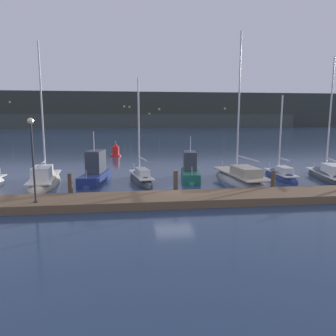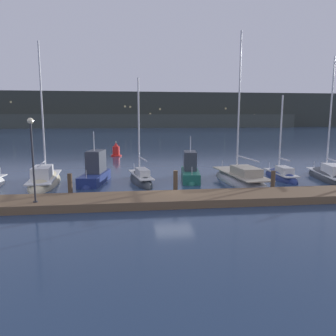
{
  "view_description": "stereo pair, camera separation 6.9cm",
  "coord_description": "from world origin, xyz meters",
  "px_view_note": "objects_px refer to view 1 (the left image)",
  "views": [
    {
      "loc": [
        -3.08,
        -20.58,
        4.99
      ],
      "look_at": [
        0.0,
        3.14,
        1.2
      ],
      "focal_mm": 35.0,
      "sensor_mm": 36.0,
      "label": 1
    },
    {
      "loc": [
        -3.01,
        -20.59,
        4.99
      ],
      "look_at": [
        0.0,
        3.14,
        1.2
      ],
      "focal_mm": 35.0,
      "sensor_mm": 36.0,
      "label": 2
    }
  ],
  "objects_px": {
    "sailboat_berth_4": "(141,181)",
    "dock_lamppost": "(32,147)",
    "sailboat_berth_6": "(240,181)",
    "motorboat_berth_3": "(95,177)",
    "sailboat_berth_8": "(329,178)",
    "sailboat_berth_2": "(45,182)",
    "motorboat_berth_5": "(190,175)",
    "channel_buoy": "(116,151)",
    "sailboat_berth_7": "(281,177)"
  },
  "relations": [
    {
      "from": "motorboat_berth_5",
      "to": "sailboat_berth_8",
      "type": "relative_size",
      "value": 0.48
    },
    {
      "from": "sailboat_berth_2",
      "to": "motorboat_berth_3",
      "type": "xyz_separation_m",
      "value": [
        3.71,
        -0.08,
        0.29
      ]
    },
    {
      "from": "sailboat_berth_4",
      "to": "channel_buoy",
      "type": "height_order",
      "value": "sailboat_berth_4"
    },
    {
      "from": "sailboat_berth_8",
      "to": "dock_lamppost",
      "type": "relative_size",
      "value": 2.33
    },
    {
      "from": "sailboat_berth_7",
      "to": "sailboat_berth_4",
      "type": "bearing_deg",
      "value": -178.66
    },
    {
      "from": "sailboat_berth_6",
      "to": "dock_lamppost",
      "type": "relative_size",
      "value": 2.67
    },
    {
      "from": "sailboat_berth_4",
      "to": "sailboat_berth_2",
      "type": "bearing_deg",
      "value": 176.24
    },
    {
      "from": "sailboat_berth_6",
      "to": "dock_lamppost",
      "type": "bearing_deg",
      "value": -156.46
    },
    {
      "from": "sailboat_berth_6",
      "to": "dock_lamppost",
      "type": "height_order",
      "value": "sailboat_berth_6"
    },
    {
      "from": "sailboat_berth_2",
      "to": "motorboat_berth_3",
      "type": "relative_size",
      "value": 2.18
    },
    {
      "from": "sailboat_berth_7",
      "to": "sailboat_berth_8",
      "type": "xyz_separation_m",
      "value": [
        3.69,
        -0.8,
        0.02
      ]
    },
    {
      "from": "sailboat_berth_4",
      "to": "channel_buoy",
      "type": "distance_m",
      "value": 17.22
    },
    {
      "from": "sailboat_berth_4",
      "to": "dock_lamppost",
      "type": "distance_m",
      "value": 9.58
    },
    {
      "from": "channel_buoy",
      "to": "sailboat_berth_4",
      "type": "bearing_deg",
      "value": -82.15
    },
    {
      "from": "sailboat_berth_6",
      "to": "channel_buoy",
      "type": "relative_size",
      "value": 6.4
    },
    {
      "from": "sailboat_berth_6",
      "to": "motorboat_berth_3",
      "type": "bearing_deg",
      "value": 173.11
    },
    {
      "from": "motorboat_berth_5",
      "to": "channel_buoy",
      "type": "xyz_separation_m",
      "value": [
        -6.31,
        16.39,
        0.32
      ]
    },
    {
      "from": "motorboat_berth_3",
      "to": "sailboat_berth_8",
      "type": "bearing_deg",
      "value": -2.86
    },
    {
      "from": "sailboat_berth_2",
      "to": "motorboat_berth_5",
      "type": "bearing_deg",
      "value": 1.01
    },
    {
      "from": "sailboat_berth_8",
      "to": "channel_buoy",
      "type": "bearing_deg",
      "value": 134.74
    },
    {
      "from": "sailboat_berth_7",
      "to": "dock_lamppost",
      "type": "distance_m",
      "value": 18.97
    },
    {
      "from": "sailboat_berth_8",
      "to": "sailboat_berth_2",
      "type": "bearing_deg",
      "value": 177.42
    },
    {
      "from": "motorboat_berth_5",
      "to": "dock_lamppost",
      "type": "height_order",
      "value": "dock_lamppost"
    },
    {
      "from": "sailboat_berth_2",
      "to": "sailboat_berth_6",
      "type": "bearing_deg",
      "value": -5.45
    },
    {
      "from": "motorboat_berth_5",
      "to": "sailboat_berth_8",
      "type": "height_order",
      "value": "sailboat_berth_8"
    },
    {
      "from": "sailboat_berth_2",
      "to": "sailboat_berth_4",
      "type": "xyz_separation_m",
      "value": [
        7.15,
        -0.47,
        -0.03
      ]
    },
    {
      "from": "sailboat_berth_4",
      "to": "sailboat_berth_7",
      "type": "xyz_separation_m",
      "value": [
        11.38,
        0.27,
        -0.01
      ]
    },
    {
      "from": "sailboat_berth_8",
      "to": "channel_buoy",
      "type": "distance_m",
      "value": 24.76
    },
    {
      "from": "motorboat_berth_5",
      "to": "sailboat_berth_7",
      "type": "xyz_separation_m",
      "value": [
        7.43,
        -0.4,
        -0.27
      ]
    },
    {
      "from": "sailboat_berth_7",
      "to": "dock_lamppost",
      "type": "height_order",
      "value": "sailboat_berth_7"
    },
    {
      "from": "dock_lamppost",
      "to": "sailboat_berth_4",
      "type": "bearing_deg",
      "value": 48.98
    },
    {
      "from": "sailboat_berth_7",
      "to": "channel_buoy",
      "type": "distance_m",
      "value": 21.7
    },
    {
      "from": "sailboat_berth_2",
      "to": "sailboat_berth_8",
      "type": "height_order",
      "value": "sailboat_berth_2"
    },
    {
      "from": "sailboat_berth_2",
      "to": "dock_lamppost",
      "type": "height_order",
      "value": "sailboat_berth_2"
    },
    {
      "from": "motorboat_berth_3",
      "to": "dock_lamppost",
      "type": "xyz_separation_m",
      "value": [
        -2.47,
        -7.18,
        2.98
      ]
    },
    {
      "from": "sailboat_berth_2",
      "to": "sailboat_berth_4",
      "type": "height_order",
      "value": "sailboat_berth_2"
    },
    {
      "from": "sailboat_berth_4",
      "to": "sailboat_berth_6",
      "type": "xyz_separation_m",
      "value": [
        7.54,
        -0.93,
        0.02
      ]
    },
    {
      "from": "sailboat_berth_4",
      "to": "sailboat_berth_7",
      "type": "relative_size",
      "value": 1.17
    },
    {
      "from": "channel_buoy",
      "to": "dock_lamppost",
      "type": "xyz_separation_m",
      "value": [
        -3.56,
        -23.84,
        2.72
      ]
    },
    {
      "from": "motorboat_berth_5",
      "to": "channel_buoy",
      "type": "bearing_deg",
      "value": 111.05
    },
    {
      "from": "sailboat_berth_4",
      "to": "channel_buoy",
      "type": "bearing_deg",
      "value": 97.85
    },
    {
      "from": "motorboat_berth_3",
      "to": "channel_buoy",
      "type": "xyz_separation_m",
      "value": [
        1.09,
        16.66,
        0.26
      ]
    },
    {
      "from": "sailboat_berth_4",
      "to": "sailboat_berth_8",
      "type": "relative_size",
      "value": 0.83
    },
    {
      "from": "sailboat_berth_4",
      "to": "motorboat_berth_3",
      "type": "bearing_deg",
      "value": 173.45
    },
    {
      "from": "sailboat_berth_4",
      "to": "motorboat_berth_5",
      "type": "xyz_separation_m",
      "value": [
        3.95,
        0.67,
        0.26
      ]
    },
    {
      "from": "motorboat_berth_3",
      "to": "dock_lamppost",
      "type": "height_order",
      "value": "dock_lamppost"
    },
    {
      "from": "sailboat_berth_8",
      "to": "channel_buoy",
      "type": "relative_size",
      "value": 5.59
    },
    {
      "from": "sailboat_berth_2",
      "to": "motorboat_berth_3",
      "type": "height_order",
      "value": "sailboat_berth_2"
    },
    {
      "from": "sailboat_berth_6",
      "to": "sailboat_berth_4",
      "type": "bearing_deg",
      "value": 172.95
    },
    {
      "from": "sailboat_berth_2",
      "to": "sailboat_berth_8",
      "type": "distance_m",
      "value": 22.25
    }
  ]
}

